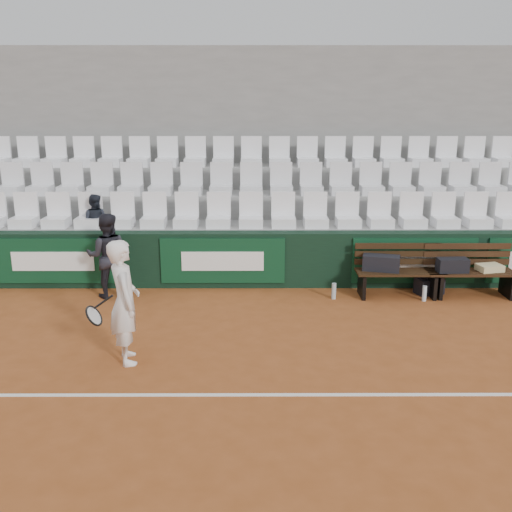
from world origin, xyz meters
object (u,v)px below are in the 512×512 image
at_px(bench_left, 400,284).
at_px(water_bottle_near, 334,291).
at_px(water_bottle_far, 424,293).
at_px(tennis_player, 124,302).
at_px(spectator_c, 93,198).
at_px(sports_bag_left, 381,263).
at_px(sports_bag_ground, 429,286).
at_px(sports_bag_right, 452,265).
at_px(ball_kid, 108,256).
at_px(bench_right, 469,284).

distance_m(bench_left, water_bottle_near, 1.16).
distance_m(water_bottle_far, tennis_player, 5.09).
height_order(bench_left, spectator_c, spectator_c).
height_order(sports_bag_left, water_bottle_near, sports_bag_left).
xyz_separation_m(bench_left, water_bottle_near, (-1.15, -0.14, -0.09)).
bearing_deg(sports_bag_ground, water_bottle_far, -116.76).
bearing_deg(sports_bag_ground, tennis_player, -150.64).
distance_m(sports_bag_right, ball_kid, 5.85).
height_order(sports_bag_left, tennis_player, tennis_player).
bearing_deg(ball_kid, water_bottle_far, 169.67).
bearing_deg(sports_bag_right, spectator_c, 169.92).
xyz_separation_m(bench_right, spectator_c, (-6.65, 1.09, 1.30)).
bearing_deg(bench_right, bench_left, 179.30).
xyz_separation_m(bench_right, water_bottle_far, (-0.83, -0.24, -0.09)).
relative_size(bench_left, ball_kid, 1.03).
distance_m(water_bottle_far, spectator_c, 6.13).
xyz_separation_m(sports_bag_left, sports_bag_right, (1.19, -0.09, -0.01)).
xyz_separation_m(sports_bag_right, water_bottle_near, (-2.01, -0.09, -0.43)).
relative_size(bench_left, water_bottle_far, 5.69).
bearing_deg(sports_bag_left, water_bottle_near, -167.57).
distance_m(bench_right, sports_bag_left, 1.57).
relative_size(tennis_player, spectator_c, 1.53).
bearing_deg(spectator_c, tennis_player, 116.68).
bearing_deg(water_bottle_near, bench_left, 7.14).
height_order(sports_bag_ground, ball_kid, ball_kid).
height_order(bench_left, sports_bag_left, sports_bag_left).
bearing_deg(bench_right, spectator_c, 170.72).
bearing_deg(water_bottle_near, tennis_player, -141.65).
height_order(water_bottle_near, water_bottle_far, water_bottle_near).
relative_size(water_bottle_near, ball_kid, 0.19).
xyz_separation_m(bench_right, water_bottle_near, (-2.34, -0.13, -0.09)).
distance_m(bench_right, sports_bag_ground, 0.66).
distance_m(bench_left, spectator_c, 5.71).
bearing_deg(bench_left, bench_right, -0.70).
distance_m(sports_bag_right, water_bottle_near, 2.06).
height_order(ball_kid, spectator_c, spectator_c).
bearing_deg(water_bottle_far, tennis_player, -153.33).
distance_m(bench_left, water_bottle_far, 0.45).
bearing_deg(ball_kid, sports_bag_ground, 173.69).
height_order(bench_left, tennis_player, tennis_player).
xyz_separation_m(sports_bag_left, sports_bag_ground, (0.88, 0.09, -0.44)).
bearing_deg(tennis_player, ball_kid, 108.54).
bearing_deg(water_bottle_far, ball_kid, 177.34).
height_order(sports_bag_left, water_bottle_far, sports_bag_left).
bearing_deg(spectator_c, sports_bag_left, 175.14).
distance_m(bench_left, sports_bag_left, 0.49).
relative_size(bench_left, sports_bag_right, 2.94).
distance_m(bench_right, water_bottle_near, 2.35).
height_order(sports_bag_right, tennis_player, tennis_player).
bearing_deg(ball_kid, tennis_player, 100.87).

